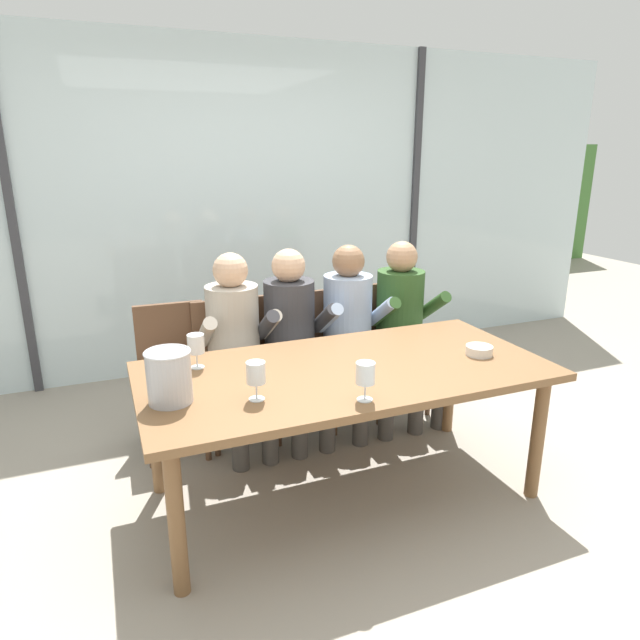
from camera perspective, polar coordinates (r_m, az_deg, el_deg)
name	(u,v)px	position (r m, az deg, el deg)	size (l,w,h in m)	color
ground	(285,414)	(3.94, -3.57, -9.62)	(14.00, 14.00, 0.00)	#9E9384
window_glass_panel	(239,210)	(4.63, -8.35, 11.06)	(7.23, 0.03, 2.60)	silver
window_mullion_left	(12,220)	(4.51, -29.03, 9.00)	(0.06, 0.06, 2.60)	#38383D
window_mullion_right	(414,204)	(5.24, 9.63, 11.67)	(0.06, 0.06, 2.60)	#38383D
hillside_vineyard	(176,211)	(8.39, -14.60, 10.76)	(13.23, 2.40, 1.86)	#477A38
dining_table	(346,381)	(2.82, 2.67, -6.24)	(2.03, 0.98, 0.72)	brown
chair_near_curtain	(174,365)	(3.53, -14.74, -4.48)	(0.45, 0.45, 0.87)	brown
chair_left_of_center	(229,360)	(3.53, -9.29, -4.09)	(0.47, 0.47, 0.87)	brown
chair_center	(289,351)	(3.66, -3.17, -3.15)	(0.46, 0.46, 0.87)	brown
chair_right_of_center	(344,344)	(3.78, 2.47, -2.46)	(0.44, 0.44, 0.87)	brown
chair_near_window_right	(386,337)	(3.94, 6.79, -1.73)	(0.44, 0.44, 0.87)	brown
person_beige_jumper	(237,339)	(3.38, -8.54, -1.94)	(0.47, 0.62, 1.19)	#B7AD9E
person_charcoal_jacket	(294,332)	(3.47, -2.72, -1.24)	(0.47, 0.61, 1.19)	#38383D
person_pale_blue_shirt	(352,325)	(3.62, 3.35, -0.49)	(0.46, 0.61, 1.19)	#9EB2D1
person_olive_shirt	(405,318)	(3.80, 8.74, 0.18)	(0.47, 0.61, 1.19)	#2D5123
ice_bucket_primary	(169,376)	(2.47, -15.23, -5.56)	(0.20, 0.20, 0.23)	#B7B7BC
tasting_bowl	(479,350)	(3.07, 16.02, -3.02)	(0.14, 0.14, 0.05)	silver
wine_glass_by_left_taster	(256,374)	(2.42, -6.59, -5.56)	(0.08, 0.08, 0.17)	silver
wine_glass_near_bucket	(196,345)	(2.82, -12.61, -2.56)	(0.08, 0.08, 0.17)	silver
wine_glass_center_pour	(365,375)	(2.40, 4.68, -5.64)	(0.08, 0.08, 0.17)	silver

